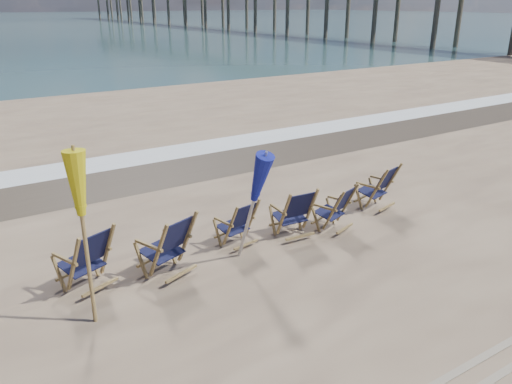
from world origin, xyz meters
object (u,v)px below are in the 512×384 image
at_px(beach_chair_0, 108,252).
at_px(beach_chair_3, 310,211).
at_px(beach_chair_5, 390,184).
at_px(beach_chair_1, 188,239).
at_px(beach_chair_4, 348,205).
at_px(beach_chair_2, 252,220).
at_px(umbrella_blue, 250,175).
at_px(umbrella_yellow, 79,194).

bearing_deg(beach_chair_0, beach_chair_3, 152.91).
height_order(beach_chair_3, beach_chair_5, beach_chair_3).
distance_m(beach_chair_1, beach_chair_4, 3.33).
distance_m(beach_chair_2, beach_chair_5, 3.43).
relative_size(beach_chair_3, beach_chair_5, 1.00).
height_order(beach_chair_0, umbrella_blue, umbrella_blue).
bearing_deg(beach_chair_4, umbrella_blue, -12.72).
height_order(beach_chair_0, beach_chair_4, beach_chair_0).
bearing_deg(beach_chair_2, beach_chair_0, -11.49).
bearing_deg(umbrella_blue, beach_chair_1, 160.45).
height_order(beach_chair_3, umbrella_blue, umbrella_blue).
xyz_separation_m(beach_chair_2, beach_chair_4, (1.93, -0.40, 0.01)).
xyz_separation_m(beach_chair_1, umbrella_yellow, (-1.70, -0.57, 1.31)).
bearing_deg(beach_chair_2, beach_chair_1, 0.09).
relative_size(beach_chair_1, umbrella_yellow, 0.46).
xyz_separation_m(beach_chair_1, umbrella_blue, (0.97, -0.35, 1.02)).
bearing_deg(beach_chair_5, beach_chair_1, -12.40).
relative_size(beach_chair_5, umbrella_blue, 0.49).
relative_size(beach_chair_2, beach_chair_5, 0.90).
relative_size(beach_chair_3, beach_chair_4, 1.08).
relative_size(beach_chair_4, umbrella_yellow, 0.39).
xyz_separation_m(beach_chair_3, beach_chair_4, (0.86, -0.07, -0.04)).
xyz_separation_m(beach_chair_0, beach_chair_4, (4.54, -0.41, -0.07)).
distance_m(beach_chair_0, beach_chair_5, 6.03).
bearing_deg(umbrella_yellow, umbrella_blue, 4.76).
distance_m(beach_chair_0, umbrella_yellow, 1.66).
xyz_separation_m(beach_chair_2, umbrella_yellow, (-3.09, -0.85, 1.41)).
height_order(beach_chair_0, beach_chair_1, beach_chair_1).
height_order(umbrella_yellow, umbrella_blue, umbrella_yellow).
bearing_deg(beach_chair_4, beach_chair_5, 174.03).
xyz_separation_m(beach_chair_5, umbrella_blue, (-3.85, -0.56, 1.07)).
distance_m(beach_chair_5, umbrella_blue, 4.03).
relative_size(beach_chair_3, umbrella_yellow, 0.42).
distance_m(beach_chair_3, beach_chair_5, 2.37).
relative_size(beach_chair_4, beach_chair_5, 0.93).
xyz_separation_m(beach_chair_0, beach_chair_3, (3.68, -0.34, -0.03)).
relative_size(beach_chair_0, beach_chair_3, 1.05).
bearing_deg(beach_chair_4, beach_chair_3, -22.75).
height_order(beach_chair_2, beach_chair_5, beach_chair_5).
bearing_deg(umbrella_blue, beach_chair_0, 163.76).
distance_m(beach_chair_0, beach_chair_4, 4.56).
xyz_separation_m(beach_chair_0, beach_chair_1, (1.21, -0.29, 0.02)).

